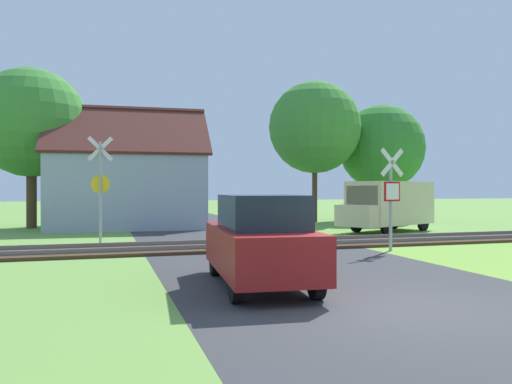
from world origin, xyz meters
TOP-DOWN VIEW (x-y plane):
  - ground_plane at (0.00, 0.00)m, footprint 160.00×160.00m
  - road_asphalt at (0.00, 2.00)m, footprint 6.88×80.00m
  - rail_track at (0.00, 8.86)m, footprint 60.00×2.60m
  - stop_sign_near at (3.87, 6.69)m, footprint 0.87×0.20m
  - crossing_sign_far at (-4.68, 11.61)m, footprint 0.88×0.13m
  - house at (-3.39, 18.93)m, footprint 7.91×6.30m
  - tree_left at (-7.94, 19.74)m, footprint 5.31×5.31m
  - tree_right at (7.07, 19.80)m, footprint 5.29×5.29m
  - tree_far at (11.67, 20.16)m, footprint 5.16×5.16m
  - mail_truck at (7.57, 12.83)m, footprint 5.23×3.70m
  - parked_car at (-1.65, 2.53)m, footprint 1.97×4.13m

SIDE VIEW (x-z plane):
  - ground_plane at x=0.00m, z-range 0.00..0.00m
  - road_asphalt at x=0.00m, z-range 0.00..0.01m
  - rail_track at x=0.00m, z-range -0.05..0.17m
  - parked_car at x=-1.65m, z-range 0.00..1.78m
  - mail_truck at x=7.57m, z-range 0.12..2.36m
  - stop_sign_near at x=3.87m, z-range 0.19..3.34m
  - house at x=-3.39m, z-range -1.02..5.01m
  - crossing_sign_far at x=-4.68m, z-range 0.26..4.02m
  - tree_far at x=11.67m, z-range 0.93..7.97m
  - tree_left at x=-7.94m, z-range 1.23..9.03m
  - tree_right at x=7.07m, z-range 1.40..9.52m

